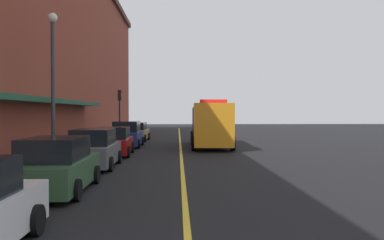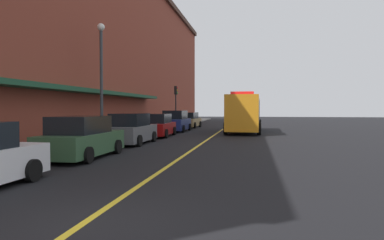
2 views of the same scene
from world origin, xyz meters
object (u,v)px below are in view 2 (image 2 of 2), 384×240
parked_car_5 (189,120)px  parking_meter_2 (111,125)px  parking_meter_1 (79,129)px  parking_meter_3 (168,118)px  parked_car_3 (157,126)px  parked_car_2 (131,130)px  parking_meter_0 (107,126)px  parked_car_4 (176,122)px  traffic_light_near (176,98)px  street_lamp_left (101,69)px  utility_truck (244,114)px  parked_car_1 (82,138)px

parked_car_5 → parking_meter_2: (-1.48, -17.17, 0.29)m
parking_meter_1 → parking_meter_3: bearing=90.0°
parked_car_3 → parked_car_2: bearing=177.5°
parking_meter_1 → parking_meter_2: bearing=90.0°
parking_meter_1 → parking_meter_2: same height
parked_car_3 → parking_meter_0: 5.88m
parked_car_4 → parking_meter_1: size_ratio=3.49×
parking_meter_0 → traffic_light_near: bearing=89.8°
parked_car_5 → street_lamp_left: 17.65m
parking_meter_3 → parking_meter_2: bearing=-90.0°
parked_car_5 → utility_truck: (6.05, -6.18, 0.83)m
utility_truck → parking_meter_1: (-7.54, -14.87, -0.54)m
parked_car_1 → parking_meter_0: (-1.32, 5.52, 0.25)m
parked_car_5 → parking_meter_3: size_ratio=3.69×
parked_car_2 → utility_truck: bearing=-29.3°
parked_car_4 → traffic_light_near: bearing=13.1°
utility_truck → parking_meter_2: 13.34m
parked_car_2 → parked_car_3: 5.36m
parked_car_4 → parking_meter_3: bearing=26.0°
parked_car_5 → parking_meter_0: bearing=177.2°
utility_truck → parked_car_2: bearing=-27.5°
parking_meter_0 → parking_meter_1: same height
parking_meter_0 → traffic_light_near: size_ratio=0.31×
parking_meter_3 → parked_car_1: bearing=-86.3°
parked_car_2 → parked_car_3: parked_car_2 is taller
parked_car_3 → utility_truck: bearing=-47.6°
parked_car_3 → utility_truck: size_ratio=0.49×
parked_car_1 → parking_meter_2: 6.30m
parking_meter_0 → parking_meter_1: size_ratio=1.00×
parked_car_5 → utility_truck: 8.69m
traffic_light_near → parked_car_2: bearing=-85.8°
parking_meter_2 → parking_meter_3: same height
parked_car_5 → parking_meter_0: (-1.48, -17.81, 0.29)m
parking_meter_2 → parking_meter_3: 14.05m
parked_car_1 → parking_meter_3: parked_car_1 is taller
parked_car_3 → parking_meter_2: size_ratio=3.52×
parked_car_4 → parking_meter_0: size_ratio=3.49×
utility_truck → traffic_light_near: size_ratio=2.22×
parked_car_2 → parking_meter_2: bearing=77.3°
parked_car_2 → parked_car_4: (0.14, 11.24, 0.04)m
parked_car_5 → parking_meter_3: parked_car_5 is taller
parked_car_4 → parked_car_5: parked_car_4 is taller
parked_car_4 → parking_meter_0: (-1.48, -11.58, 0.19)m
parked_car_5 → parking_meter_0: 17.87m
utility_truck → traffic_light_near: traffic_light_near is taller
parking_meter_1 → parked_car_2: bearing=69.5°
parking_meter_3 → parked_car_2: bearing=-84.7°
parked_car_2 → parking_meter_0: bearing=103.9°
utility_truck → street_lamp_left: size_ratio=1.38×
traffic_light_near → parked_car_4: bearing=-77.4°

